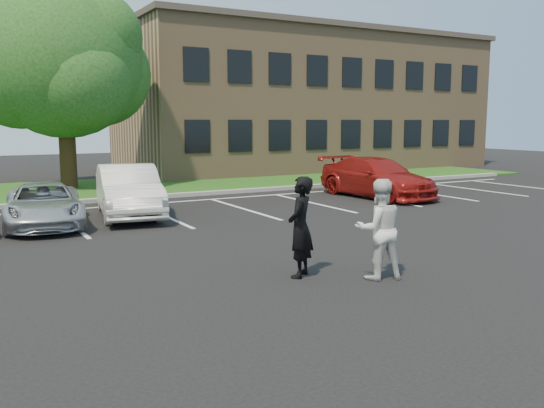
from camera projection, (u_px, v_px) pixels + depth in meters
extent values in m
plane|color=black|center=(297.00, 274.00, 11.14)|extent=(90.00, 90.00, 0.00)
cube|color=gray|center=(129.00, 198.00, 21.49)|extent=(40.00, 0.30, 0.15)
cube|color=#1D4C0E|center=(104.00, 188.00, 24.95)|extent=(44.00, 8.00, 0.08)
cube|color=silver|center=(70.00, 223.00, 16.70)|extent=(0.12, 5.20, 0.01)
cube|color=silver|center=(163.00, 215.00, 18.05)|extent=(0.12, 5.20, 0.01)
cube|color=silver|center=(243.00, 209.00, 19.40)|extent=(0.12, 5.20, 0.01)
cube|color=silver|center=(313.00, 203.00, 20.75)|extent=(0.12, 5.20, 0.01)
cube|color=silver|center=(374.00, 198.00, 22.11)|extent=(0.12, 5.20, 0.01)
cube|color=silver|center=(428.00, 194.00, 23.46)|extent=(0.12, 5.20, 0.01)
cube|color=silver|center=(476.00, 190.00, 24.81)|extent=(0.12, 5.20, 0.01)
cube|color=silver|center=(519.00, 186.00, 26.16)|extent=(0.12, 5.20, 0.01)
cube|color=silver|center=(176.00, 202.00, 21.06)|extent=(34.00, 0.12, 0.01)
cube|color=#9B7956|center=(303.00, 104.00, 36.33)|extent=(22.00, 10.00, 8.00)
cube|color=#473E36|center=(304.00, 36.00, 35.74)|extent=(22.40, 10.40, 0.30)
cube|color=black|center=(198.00, 136.00, 27.80)|extent=(1.30, 0.06, 1.60)
cube|color=black|center=(196.00, 64.00, 27.31)|extent=(1.30, 0.06, 1.60)
cube|color=black|center=(240.00, 136.00, 28.91)|extent=(1.30, 0.06, 1.60)
cube|color=black|center=(240.00, 67.00, 28.42)|extent=(1.30, 0.06, 1.60)
cube|color=black|center=(280.00, 135.00, 30.02)|extent=(1.30, 0.06, 1.60)
cube|color=black|center=(280.00, 69.00, 29.53)|extent=(1.30, 0.06, 1.60)
cube|color=black|center=(317.00, 135.00, 31.13)|extent=(1.30, 0.06, 1.60)
cube|color=black|center=(317.00, 71.00, 30.65)|extent=(1.30, 0.06, 1.60)
cube|color=black|center=(351.00, 134.00, 32.24)|extent=(1.30, 0.06, 1.60)
cube|color=black|center=(352.00, 72.00, 31.76)|extent=(1.30, 0.06, 1.60)
cube|color=black|center=(383.00, 134.00, 33.36)|extent=(1.30, 0.06, 1.60)
cube|color=black|center=(384.00, 74.00, 32.87)|extent=(1.30, 0.06, 1.60)
cube|color=black|center=(413.00, 133.00, 34.47)|extent=(1.30, 0.06, 1.60)
cube|color=black|center=(415.00, 75.00, 33.98)|extent=(1.30, 0.06, 1.60)
cube|color=black|center=(441.00, 133.00, 35.58)|extent=(1.30, 0.06, 1.60)
cube|color=black|center=(443.00, 77.00, 35.09)|extent=(1.30, 0.06, 1.60)
cube|color=black|center=(467.00, 133.00, 36.69)|extent=(1.30, 0.06, 1.60)
cube|color=black|center=(470.00, 78.00, 36.20)|extent=(1.30, 0.06, 1.60)
cylinder|color=black|center=(68.00, 152.00, 24.73)|extent=(0.70, 0.70, 3.20)
sphere|color=#174812|center=(63.00, 59.00, 24.17)|extent=(6.60, 6.60, 6.60)
sphere|color=#174812|center=(99.00, 74.00, 25.62)|extent=(4.60, 4.60, 4.60)
sphere|color=#174812|center=(19.00, 76.00, 23.80)|extent=(4.40, 4.40, 4.40)
sphere|color=#174812|center=(81.00, 79.00, 23.20)|extent=(4.00, 4.00, 4.00)
sphere|color=#174812|center=(42.00, 55.00, 25.22)|extent=(4.20, 4.20, 4.20)
sphere|color=#174812|center=(96.00, 37.00, 23.84)|extent=(3.80, 3.80, 3.80)
imported|color=black|center=(300.00, 227.00, 10.84)|extent=(0.83, 0.81, 1.92)
imported|color=silver|center=(379.00, 229.00, 10.71)|extent=(1.08, 0.95, 1.89)
imported|color=silver|center=(44.00, 205.00, 16.11)|extent=(2.55, 4.60, 1.22)
imported|color=silver|center=(129.00, 191.00, 17.80)|extent=(2.43, 5.05, 1.59)
imported|color=maroon|center=(377.00, 177.00, 22.35)|extent=(2.47, 5.39, 1.53)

